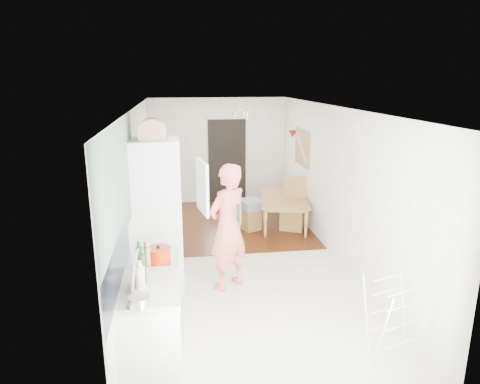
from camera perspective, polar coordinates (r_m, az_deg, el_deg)
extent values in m
cube|color=beige|center=(7.25, -0.01, -8.95)|extent=(3.20, 7.00, 0.01)
cube|color=#522510|center=(8.95, -1.74, -4.15)|extent=(3.20, 3.30, 0.01)
cube|color=slate|center=(4.73, -15.77, 1.06)|extent=(0.02, 3.00, 1.30)
cube|color=black|center=(4.43, -15.92, -9.48)|extent=(0.02, 1.90, 0.50)
cube|color=black|center=(10.29, -1.73, 4.11)|extent=(0.90, 0.04, 2.00)
cube|color=white|center=(4.74, -11.70, -17.36)|extent=(0.60, 0.90, 0.86)
cube|color=beige|center=(4.51, -12.01, -12.41)|extent=(0.62, 0.92, 0.06)
cube|color=white|center=(5.38, -11.28, -13.02)|extent=(0.60, 0.60, 0.88)
cube|color=#B1B1B3|center=(5.19, -11.54, -8.52)|extent=(0.60, 0.60, 0.04)
cube|color=white|center=(6.08, -10.88, -3.18)|extent=(0.66, 0.66, 2.15)
cube|color=white|center=(5.66, -5.05, 0.69)|extent=(0.14, 0.56, 0.70)
cube|color=white|center=(5.94, -8.11, 1.29)|extent=(0.02, 0.52, 0.66)
cube|color=tan|center=(8.94, 8.31, 5.88)|extent=(0.03, 0.90, 0.70)
cube|color=#A6803E|center=(8.93, 8.22, 5.88)|extent=(0.00, 0.94, 0.74)
cone|color=maroon|center=(9.52, 7.01, 7.69)|extent=(0.18, 0.18, 0.16)
imported|color=#E76E61|center=(5.97, -1.63, -3.24)|extent=(0.94, 0.88, 2.15)
imported|color=#A6803E|center=(8.84, 6.08, -2.83)|extent=(1.06, 1.54, 0.50)
cube|color=gray|center=(8.43, 1.51, -1.68)|extent=(0.53, 0.53, 0.19)
cylinder|color=#BE2305|center=(4.99, -10.81, -8.19)|extent=(0.31, 0.31, 0.16)
cylinder|color=#B1B1B3|center=(4.13, -13.33, -13.99)|extent=(0.20, 0.20, 0.10)
cylinder|color=#173C1E|center=(5.79, -0.22, -2.80)|extent=(0.05, 0.05, 0.24)
cylinder|color=#173C1E|center=(4.73, -13.26, -8.81)|extent=(0.07, 0.07, 0.29)
cylinder|color=#173C1E|center=(4.51, -12.86, -9.89)|extent=(0.08, 0.08, 0.31)
cylinder|color=beige|center=(4.42, -13.16, -10.99)|extent=(0.11, 0.11, 0.23)
cylinder|color=tan|center=(4.94, -12.31, -8.17)|extent=(0.06, 0.06, 0.22)
cylinder|color=tan|center=(4.90, -12.19, -8.38)|extent=(0.07, 0.07, 0.21)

